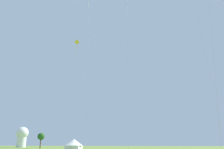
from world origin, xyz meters
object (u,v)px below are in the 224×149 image
object	(u,v)px
kite_yellow_diamond	(76,48)
festival_tent_left	(74,144)
observatory_dome	(22,136)
tree_distant_left	(41,137)

from	to	relation	value
kite_yellow_diamond	festival_tent_left	xyz separation A→B (m)	(-3.74, 12.19, -25.02)
kite_yellow_diamond	observatory_dome	xyz separation A→B (m)	(-51.50, 60.58, -20.87)
festival_tent_left	tree_distant_left	world-z (taller)	tree_distant_left
observatory_dome	festival_tent_left	bearing A→B (deg)	-45.38
festival_tent_left	observatory_dome	distance (m)	68.11
observatory_dome	tree_distant_left	bearing A→B (deg)	-43.84
kite_yellow_diamond	tree_distant_left	world-z (taller)	kite_yellow_diamond
festival_tent_left	kite_yellow_diamond	bearing A→B (deg)	-72.92
tree_distant_left	kite_yellow_diamond	bearing A→B (deg)	-53.51
festival_tent_left	tree_distant_left	xyz separation A→B (m)	(-24.66, 26.22, 3.08)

